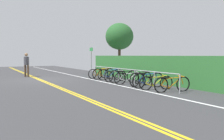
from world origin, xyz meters
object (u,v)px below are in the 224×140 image
bicycle_4 (124,76)px  bicycle_8 (156,83)px  bike_rack (126,72)px  bicycle_0 (98,73)px  bicycle_5 (129,78)px  bicycle_6 (141,79)px  bicycle_9 (172,84)px  sign_post_near (91,59)px  bicycle_2 (111,74)px  pedestrian (26,63)px  tree_near_left (119,37)px  bicycle_3 (115,76)px  bicycle_7 (148,80)px  bicycle_1 (103,74)px

bicycle_4 → bicycle_8: size_ratio=1.05×
bike_rack → bicycle_0: 3.56m
bicycle_0 → bicycle_4: (3.20, 0.08, 0.03)m
bike_rack → bicycle_5: bearing=-10.0°
bicycle_6 → bicycle_8: size_ratio=1.01×
bicycle_9 → sign_post_near: 8.37m
bicycle_6 → bicycle_2: bearing=179.4°
bicycle_0 → bicycle_9: bicycle_9 is taller
bicycle_0 → pedestrian: 5.41m
sign_post_near → tree_near_left: bearing=120.2°
bicycle_3 → bicycle_8: bicycle_3 is taller
bicycle_8 → bike_rack: bearing=177.4°
bicycle_3 → sign_post_near: sign_post_near is taller
bicycle_5 → bicycle_3: bearing=177.2°
bicycle_2 → bicycle_8: 4.78m
bike_rack → bicycle_3: (-1.24, 0.01, -0.30)m
bicycle_2 → sign_post_near: bearing=-176.6°
bicycle_3 → tree_near_left: size_ratio=0.38×
bicycle_4 → bicycle_8: bearing=-3.3°
bicycle_5 → bicycle_6: size_ratio=1.04×
bicycle_4 → bicycle_9: bicycle_4 is taller
bicycle_4 → tree_near_left: 7.97m
bicycle_7 → bicycle_9: size_ratio=1.03×
bicycle_5 → bicycle_8: bearing=-1.2°
bicycle_5 → bicycle_0: bearing=179.3°
bicycle_4 → bicycle_9: bearing=-0.2°
bicycle_1 → bicycle_7: bearing=-0.0°
bicycle_6 → bicycle_8: 1.48m
bicycle_4 → bicycle_6: size_ratio=1.04×
bicycle_3 → pedestrian: 7.10m
bicycle_1 → bicycle_6: bicycle_1 is taller
bicycle_6 → bicycle_9: (2.34, -0.05, -0.02)m
bicycle_6 → bicycle_7: 0.77m
bicycle_2 → bicycle_4: (1.70, -0.06, 0.01)m
bicycle_6 → bicycle_8: (1.46, -0.21, -0.04)m
bicycle_1 → bicycle_4: 2.43m
bicycle_1 → bicycle_3: 1.53m
pedestrian → bicycle_3: bearing=36.7°
bicycle_3 → bicycle_4: size_ratio=0.97×
bike_rack → bicycle_7: bearing=-0.8°
bicycle_5 → bicycle_6: bicycle_6 is taller
bicycle_0 → bicycle_6: bicycle_6 is taller
bicycle_7 → tree_near_left: size_ratio=0.42×
bicycle_8 → tree_near_left: (-9.59, 3.77, 2.90)m
bicycle_5 → sign_post_near: bearing=179.6°
bicycle_7 → sign_post_near: size_ratio=0.84×
bike_rack → tree_near_left: tree_near_left is taller
bicycle_7 → bicycle_0: bearing=180.0°
bike_rack → bicycle_0: bike_rack is taller
bicycle_6 → sign_post_near: sign_post_near is taller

